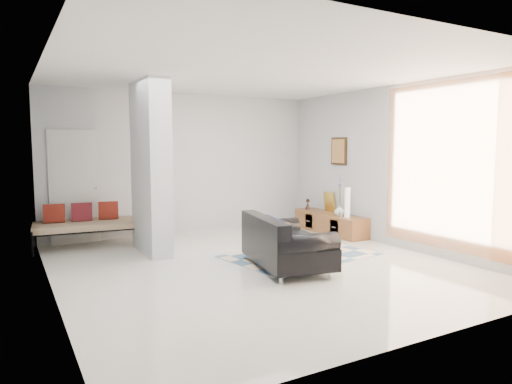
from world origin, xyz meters
TOP-DOWN VIEW (x-y plane):
  - floor at (0.00, 0.00)m, footprint 6.00×6.00m
  - ceiling at (0.00, 0.00)m, footprint 6.00×6.00m
  - wall_back at (0.00, 3.00)m, footprint 6.00×0.00m
  - wall_front at (0.00, -3.00)m, footprint 6.00×0.00m
  - wall_left at (-2.75, 0.00)m, footprint 0.00×6.00m
  - wall_right at (2.75, 0.00)m, footprint 0.00×6.00m
  - partition_column at (-1.10, 1.60)m, footprint 0.35×1.20m
  - hallway_door at (-2.10, 2.96)m, footprint 0.85×0.06m
  - curtain at (2.67, -1.15)m, footprint 0.00×2.55m
  - wall_art at (2.72, 1.49)m, footprint 0.04×0.45m
  - media_console at (2.52, 1.50)m, footprint 0.45×1.85m
  - loveseat at (0.25, -0.32)m, footprint 1.16×1.68m
  - daybed at (-1.90, 2.53)m, footprint 2.00×0.98m
  - area_rug at (0.90, 0.20)m, footprint 2.46×1.82m
  - cylinder_lamp at (2.50, 0.95)m, footprint 0.10×0.10m
  - bronze_figurine at (2.47, 2.20)m, footprint 0.13×0.13m
  - vase at (2.47, 1.14)m, footprint 0.21×0.21m

SIDE VIEW (x-z plane):
  - floor at x=0.00m, z-range 0.00..0.00m
  - area_rug at x=0.90m, z-range 0.00..0.01m
  - media_console at x=2.52m, z-range -0.20..0.60m
  - loveseat at x=0.25m, z-range -0.02..0.74m
  - daybed at x=-1.90m, z-range 0.03..0.79m
  - vase at x=2.47m, z-range 0.40..0.61m
  - bronze_figurine at x=2.47m, z-range 0.40..0.63m
  - cylinder_lamp at x=2.50m, z-range 0.40..0.97m
  - hallway_door at x=-2.10m, z-range 0.00..2.04m
  - partition_column at x=-1.10m, z-range 0.00..2.80m
  - wall_back at x=0.00m, z-range -1.60..4.40m
  - wall_front at x=0.00m, z-range -1.60..4.40m
  - wall_left at x=-2.75m, z-range -1.60..4.40m
  - wall_right at x=2.75m, z-range -1.60..4.40m
  - curtain at x=2.67m, z-range 0.17..2.72m
  - wall_art at x=2.72m, z-range 1.38..1.92m
  - ceiling at x=0.00m, z-range 2.80..2.80m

